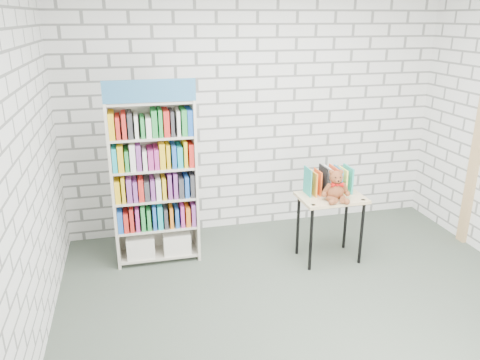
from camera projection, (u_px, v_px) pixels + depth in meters
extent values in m
plane|color=#424D41|center=(314.00, 314.00, 4.14)|extent=(4.50, 4.50, 0.00)
cube|color=silver|center=(256.00, 114.00, 5.52)|extent=(4.50, 0.02, 2.80)
cube|color=silver|center=(16.00, 186.00, 3.19)|extent=(0.02, 4.00, 2.80)
cube|color=beige|center=(113.00, 187.00, 4.73)|extent=(0.03, 0.34, 1.73)
cube|color=beige|center=(195.00, 180.00, 4.91)|extent=(0.03, 0.34, 1.73)
cube|color=beige|center=(154.00, 178.00, 4.97)|extent=(0.87, 0.02, 1.73)
cube|color=teal|center=(150.00, 91.00, 4.35)|extent=(0.87, 0.02, 0.21)
cube|color=beige|center=(159.00, 253.00, 5.09)|extent=(0.81, 0.32, 0.02)
cube|color=beige|center=(157.00, 226.00, 4.98)|extent=(0.81, 0.32, 0.02)
cube|color=beige|center=(156.00, 197.00, 4.87)|extent=(0.81, 0.32, 0.02)
cube|color=beige|center=(154.00, 167.00, 4.76)|extent=(0.81, 0.32, 0.02)
cube|color=beige|center=(152.00, 136.00, 4.65)|extent=(0.81, 0.32, 0.02)
cube|color=beige|center=(149.00, 102.00, 4.54)|extent=(0.81, 0.32, 0.02)
cube|color=silver|center=(140.00, 244.00, 5.00)|extent=(0.29, 0.28, 0.23)
cube|color=silver|center=(176.00, 241.00, 5.09)|extent=(0.29, 0.28, 0.23)
cube|color=#333338|center=(157.00, 215.00, 4.93)|extent=(0.81, 0.28, 0.23)
cube|color=red|center=(155.00, 186.00, 4.82)|extent=(0.81, 0.28, 0.23)
cube|color=yellow|center=(153.00, 156.00, 4.71)|extent=(0.81, 0.28, 0.23)
cube|color=blue|center=(151.00, 124.00, 4.60)|extent=(0.81, 0.28, 0.23)
cube|color=tan|center=(331.00, 198.00, 4.87)|extent=(0.68, 0.48, 0.03)
cylinder|color=black|center=(311.00, 240.00, 4.76)|extent=(0.03, 0.03, 0.69)
cylinder|color=black|center=(298.00, 225.00, 5.09)|extent=(0.03, 0.03, 0.69)
cylinder|color=black|center=(361.00, 233.00, 4.89)|extent=(0.03, 0.03, 0.69)
cylinder|color=black|center=(346.00, 220.00, 5.22)|extent=(0.03, 0.03, 0.69)
cylinder|color=black|center=(313.00, 205.00, 4.64)|extent=(0.05, 0.05, 0.01)
cylinder|color=black|center=(363.00, 200.00, 4.77)|extent=(0.05, 0.05, 0.01)
cube|color=teal|center=(308.00, 182.00, 4.86)|extent=(0.02, 0.21, 0.28)
cube|color=orange|center=(313.00, 182.00, 4.88)|extent=(0.02, 0.21, 0.28)
cube|color=#F7551A|center=(318.00, 181.00, 4.89)|extent=(0.02, 0.21, 0.28)
cube|color=black|center=(323.00, 181.00, 4.90)|extent=(0.02, 0.21, 0.28)
cube|color=white|center=(328.00, 180.00, 4.92)|extent=(0.02, 0.21, 0.28)
cube|color=#E45128|center=(333.00, 180.00, 4.93)|extent=(0.02, 0.21, 0.28)
cube|color=teal|center=(338.00, 179.00, 4.94)|extent=(0.02, 0.21, 0.28)
cube|color=#FFED54|center=(343.00, 179.00, 4.96)|extent=(0.02, 0.21, 0.28)
cube|color=teal|center=(347.00, 178.00, 4.97)|extent=(0.02, 0.21, 0.28)
ellipsoid|color=maroon|center=(335.00, 191.00, 4.76)|extent=(0.19, 0.16, 0.19)
sphere|color=maroon|center=(336.00, 177.00, 4.70)|extent=(0.13, 0.13, 0.13)
sphere|color=maroon|center=(331.00, 172.00, 4.70)|extent=(0.05, 0.05, 0.05)
sphere|color=maroon|center=(341.00, 172.00, 4.70)|extent=(0.05, 0.05, 0.05)
sphere|color=maroon|center=(338.00, 181.00, 4.66)|extent=(0.05, 0.05, 0.05)
sphere|color=black|center=(336.00, 177.00, 4.65)|extent=(0.02, 0.02, 0.02)
sphere|color=black|center=(340.00, 177.00, 4.65)|extent=(0.02, 0.02, 0.02)
sphere|color=black|center=(338.00, 181.00, 4.64)|extent=(0.02, 0.02, 0.02)
cylinder|color=maroon|center=(327.00, 189.00, 4.72)|extent=(0.10, 0.09, 0.13)
cylinder|color=maroon|center=(345.00, 188.00, 4.74)|extent=(0.09, 0.07, 0.13)
sphere|color=maroon|center=(324.00, 194.00, 4.73)|extent=(0.05, 0.05, 0.05)
sphere|color=maroon|center=(347.00, 194.00, 4.75)|extent=(0.05, 0.05, 0.05)
cylinder|color=maroon|center=(332.00, 199.00, 4.68)|extent=(0.08, 0.15, 0.08)
cylinder|color=maroon|center=(343.00, 199.00, 4.69)|extent=(0.11, 0.15, 0.08)
sphere|color=maroon|center=(332.00, 202.00, 4.62)|extent=(0.06, 0.06, 0.06)
sphere|color=maroon|center=(347.00, 202.00, 4.64)|extent=(0.06, 0.06, 0.06)
cone|color=#B90C0B|center=(334.00, 185.00, 4.67)|extent=(0.06, 0.06, 0.05)
cone|color=#B90C0B|center=(340.00, 185.00, 4.68)|extent=(0.06, 0.06, 0.05)
sphere|color=#B90C0B|center=(337.00, 185.00, 4.67)|extent=(0.03, 0.03, 0.03)
cube|color=tan|center=(476.00, 155.00, 5.16)|extent=(0.05, 0.12, 2.10)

